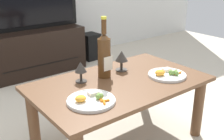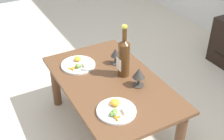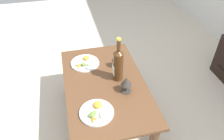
# 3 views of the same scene
# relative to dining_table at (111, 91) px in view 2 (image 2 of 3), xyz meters

# --- Properties ---
(ground_plane) EXTENTS (6.40, 6.40, 0.00)m
(ground_plane) POSITION_rel_dining_table_xyz_m (0.00, 0.00, -0.37)
(ground_plane) COLOR beige
(dining_table) EXTENTS (1.10, 0.67, 0.45)m
(dining_table) POSITION_rel_dining_table_xyz_m (0.00, 0.00, 0.00)
(dining_table) COLOR brown
(dining_table) RESTS_ON ground_plane
(wine_bottle) EXTENTS (0.08, 0.09, 0.40)m
(wine_bottle) POSITION_rel_dining_table_xyz_m (-0.03, 0.12, 0.24)
(wine_bottle) COLOR #4C2D14
(wine_bottle) RESTS_ON dining_table
(goblet_left) EXTENTS (0.08, 0.08, 0.13)m
(goblet_left) POSITION_rel_dining_table_xyz_m (-0.20, 0.15, 0.17)
(goblet_left) COLOR #38332D
(goblet_left) RESTS_ON dining_table
(goblet_right) EXTENTS (0.09, 0.09, 0.14)m
(goblet_right) POSITION_rel_dining_table_xyz_m (0.13, 0.15, 0.18)
(goblet_right) COLOR #38332D
(goblet_right) RESTS_ON dining_table
(dinner_plate_left) EXTENTS (0.26, 0.26, 0.05)m
(dinner_plate_left) POSITION_rel_dining_table_xyz_m (-0.30, -0.12, 0.09)
(dinner_plate_left) COLOR white
(dinner_plate_left) RESTS_ON dining_table
(dinner_plate_right) EXTENTS (0.25, 0.25, 0.05)m
(dinner_plate_right) POSITION_rel_dining_table_xyz_m (0.30, -0.12, 0.10)
(dinner_plate_right) COLOR white
(dinner_plate_right) RESTS_ON dining_table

